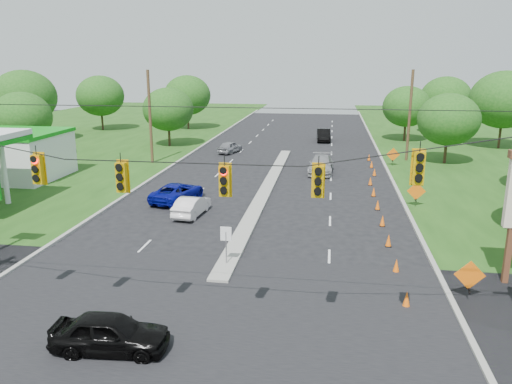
# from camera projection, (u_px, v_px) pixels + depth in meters

# --- Properties ---
(ground) EXTENTS (160.00, 160.00, 0.00)m
(ground) POSITION_uv_depth(u_px,v_px,m) (194.00, 329.00, 18.81)
(ground) COLOR black
(ground) RESTS_ON ground
(cross_street) EXTENTS (160.00, 14.00, 0.02)m
(cross_street) POSITION_uv_depth(u_px,v_px,m) (194.00, 329.00, 18.81)
(cross_street) COLOR black
(cross_street) RESTS_ON ground
(curb_left) EXTENTS (0.25, 110.00, 0.16)m
(curb_left) POSITION_uv_depth(u_px,v_px,m) (176.00, 164.00, 48.95)
(curb_left) COLOR gray
(curb_left) RESTS_ON ground
(curb_right) EXTENTS (0.25, 110.00, 0.16)m
(curb_right) POSITION_uv_depth(u_px,v_px,m) (387.00, 170.00, 46.04)
(curb_right) COLOR gray
(curb_right) RESTS_ON ground
(median) EXTENTS (1.00, 34.00, 0.18)m
(median) POSITION_uv_depth(u_px,v_px,m) (266.00, 191.00, 38.89)
(median) COLOR gray
(median) RESTS_ON ground
(median_sign) EXTENTS (0.55, 0.06, 2.05)m
(median_sign) POSITION_uv_depth(u_px,v_px,m) (226.00, 238.00, 24.18)
(median_sign) COLOR gray
(median_sign) RESTS_ON ground
(signal_span) EXTENTS (25.60, 0.32, 9.00)m
(signal_span) POSITION_uv_depth(u_px,v_px,m) (180.00, 211.00, 16.60)
(signal_span) COLOR #422D1C
(signal_span) RESTS_ON ground
(utility_pole_far_left) EXTENTS (0.28, 0.28, 9.00)m
(utility_pole_far_left) POSITION_uv_depth(u_px,v_px,m) (150.00, 118.00, 48.15)
(utility_pole_far_left) COLOR #422D1C
(utility_pole_far_left) RESTS_ON ground
(utility_pole_far_right) EXTENTS (0.28, 0.28, 9.00)m
(utility_pole_far_right) POSITION_uv_depth(u_px,v_px,m) (410.00, 116.00, 49.33)
(utility_pole_far_right) COLOR #422D1C
(utility_pole_far_right) RESTS_ON ground
(cone_0) EXTENTS (0.32, 0.32, 0.70)m
(cone_0) POSITION_uv_depth(u_px,v_px,m) (407.00, 299.00, 20.41)
(cone_0) COLOR #FF650D
(cone_0) RESTS_ON ground
(cone_1) EXTENTS (0.32, 0.32, 0.70)m
(cone_1) POSITION_uv_depth(u_px,v_px,m) (396.00, 266.00, 23.76)
(cone_1) COLOR #FF650D
(cone_1) RESTS_ON ground
(cone_2) EXTENTS (0.32, 0.32, 0.70)m
(cone_2) POSITION_uv_depth(u_px,v_px,m) (389.00, 240.00, 27.11)
(cone_2) COLOR #FF650D
(cone_2) RESTS_ON ground
(cone_3) EXTENTS (0.32, 0.32, 0.70)m
(cone_3) POSITION_uv_depth(u_px,v_px,m) (382.00, 221.00, 30.45)
(cone_3) COLOR #FF650D
(cone_3) RESTS_ON ground
(cone_4) EXTENTS (0.32, 0.32, 0.70)m
(cone_4) POSITION_uv_depth(u_px,v_px,m) (378.00, 205.00, 33.80)
(cone_4) COLOR #FF650D
(cone_4) RESTS_ON ground
(cone_5) EXTENTS (0.32, 0.32, 0.70)m
(cone_5) POSITION_uv_depth(u_px,v_px,m) (374.00, 192.00, 37.15)
(cone_5) COLOR #FF650D
(cone_5) RESTS_ON ground
(cone_6) EXTENTS (0.32, 0.32, 0.70)m
(cone_6) POSITION_uv_depth(u_px,v_px,m) (370.00, 181.00, 40.50)
(cone_6) COLOR #FF650D
(cone_6) RESTS_ON ground
(cone_7) EXTENTS (0.32, 0.32, 0.70)m
(cone_7) POSITION_uv_depth(u_px,v_px,m) (374.00, 172.00, 43.76)
(cone_7) COLOR #FF650D
(cone_7) RESTS_ON ground
(cone_8) EXTENTS (0.32, 0.32, 0.70)m
(cone_8) POSITION_uv_depth(u_px,v_px,m) (372.00, 164.00, 47.10)
(cone_8) COLOR #FF650D
(cone_8) RESTS_ON ground
(cone_9) EXTENTS (0.32, 0.32, 0.70)m
(cone_9) POSITION_uv_depth(u_px,v_px,m) (369.00, 157.00, 50.45)
(cone_9) COLOR #FF650D
(cone_9) RESTS_ON ground
(work_sign_0) EXTENTS (1.27, 0.58, 1.37)m
(work_sign_0) POSITION_uv_depth(u_px,v_px,m) (470.00, 276.00, 20.80)
(work_sign_0) COLOR black
(work_sign_0) RESTS_ON ground
(work_sign_1) EXTENTS (1.27, 0.58, 1.37)m
(work_sign_1) POSITION_uv_depth(u_px,v_px,m) (416.00, 192.00, 34.19)
(work_sign_1) COLOR black
(work_sign_1) RESTS_ON ground
(work_sign_2) EXTENTS (1.27, 0.58, 1.37)m
(work_sign_2) POSITION_uv_depth(u_px,v_px,m) (393.00, 155.00, 47.58)
(work_sign_2) COLOR black
(work_sign_2) RESTS_ON ground
(tree_2) EXTENTS (5.88, 5.88, 6.86)m
(tree_2) POSITION_uv_depth(u_px,v_px,m) (22.00, 117.00, 50.13)
(tree_2) COLOR black
(tree_2) RESTS_ON ground
(tree_3) EXTENTS (7.56, 7.56, 8.82)m
(tree_3) POSITION_uv_depth(u_px,v_px,m) (24.00, 97.00, 60.24)
(tree_3) COLOR black
(tree_3) RESTS_ON ground
(tree_4) EXTENTS (6.72, 6.72, 7.84)m
(tree_4) POSITION_uv_depth(u_px,v_px,m) (100.00, 96.00, 71.30)
(tree_4) COLOR black
(tree_4) RESTS_ON ground
(tree_5) EXTENTS (5.88, 5.88, 6.86)m
(tree_5) POSITION_uv_depth(u_px,v_px,m) (168.00, 109.00, 57.97)
(tree_5) COLOR black
(tree_5) RESTS_ON ground
(tree_6) EXTENTS (6.72, 6.72, 7.84)m
(tree_6) POSITION_uv_depth(u_px,v_px,m) (187.00, 95.00, 72.44)
(tree_6) COLOR black
(tree_6) RESTS_ON ground
(tree_9) EXTENTS (5.88, 5.88, 6.86)m
(tree_9) POSITION_uv_depth(u_px,v_px,m) (449.00, 120.00, 47.91)
(tree_9) COLOR black
(tree_9) RESTS_ON ground
(tree_10) EXTENTS (7.56, 7.56, 8.82)m
(tree_10) POSITION_uv_depth(u_px,v_px,m) (504.00, 100.00, 56.01)
(tree_10) COLOR black
(tree_10) RESTS_ON ground
(tree_11) EXTENTS (6.72, 6.72, 7.84)m
(tree_11) POSITION_uv_depth(u_px,v_px,m) (446.00, 98.00, 67.26)
(tree_11) COLOR black
(tree_11) RESTS_ON ground
(tree_12) EXTENTS (5.88, 5.88, 6.86)m
(tree_12) POSITION_uv_depth(u_px,v_px,m) (407.00, 107.00, 61.59)
(tree_12) COLOR black
(tree_12) RESTS_ON ground
(black_sedan) EXTENTS (4.18, 1.92, 1.39)m
(black_sedan) POSITION_uv_depth(u_px,v_px,m) (110.00, 333.00, 17.23)
(black_sedan) COLOR black
(black_sedan) RESTS_ON ground
(white_sedan) EXTENTS (1.73, 4.01, 1.28)m
(white_sedan) POSITION_uv_depth(u_px,v_px,m) (192.00, 206.00, 32.54)
(white_sedan) COLOR white
(white_sedan) RESTS_ON ground
(blue_pickup) EXTENTS (3.30, 5.28, 1.36)m
(blue_pickup) POSITION_uv_depth(u_px,v_px,m) (177.00, 192.00, 35.76)
(blue_pickup) COLOR #070C84
(blue_pickup) RESTS_ON ground
(silver_car_far) EXTENTS (2.33, 5.29, 1.51)m
(silver_car_far) POSITION_uv_depth(u_px,v_px,m) (321.00, 165.00, 44.88)
(silver_car_far) COLOR gray
(silver_car_far) RESTS_ON ground
(silver_car_oncoming) EXTENTS (2.50, 4.07, 1.29)m
(silver_car_oncoming) POSITION_uv_depth(u_px,v_px,m) (230.00, 147.00, 54.67)
(silver_car_oncoming) COLOR gray
(silver_car_oncoming) RESTS_ON ground
(dark_car_receding) EXTENTS (1.87, 4.71, 1.52)m
(dark_car_receding) POSITION_uv_depth(u_px,v_px,m) (323.00, 135.00, 62.64)
(dark_car_receding) COLOR black
(dark_car_receding) RESTS_ON ground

